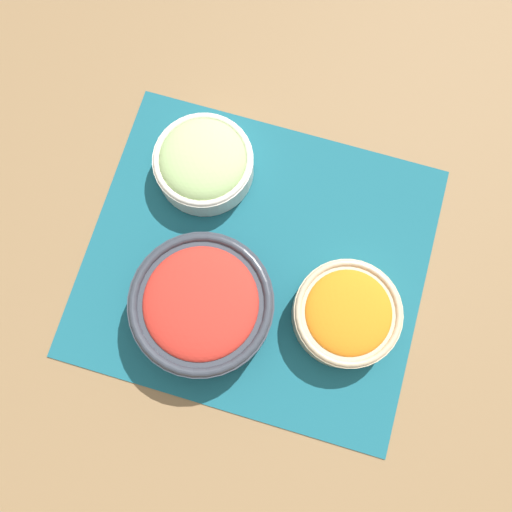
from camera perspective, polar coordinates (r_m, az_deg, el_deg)
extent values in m
plane|color=olive|center=(0.72, 0.00, -0.57)|extent=(3.00, 3.00, 0.00)
cube|color=#195B6B|center=(0.72, 0.00, -0.54)|extent=(0.48, 0.42, 0.00)
cylinder|color=#333842|center=(0.68, -6.05, -5.66)|extent=(0.19, 0.19, 0.06)
torus|color=#333842|center=(0.65, -6.34, -5.35)|extent=(0.19, 0.19, 0.01)
ellipsoid|color=red|center=(0.65, -6.34, -5.35)|extent=(0.15, 0.15, 0.03)
cylinder|color=#C6B28E|center=(0.69, 10.20, -6.55)|extent=(0.15, 0.15, 0.04)
torus|color=#C6B28E|center=(0.67, 10.54, -6.36)|extent=(0.14, 0.14, 0.01)
ellipsoid|color=orange|center=(0.67, 10.54, -6.36)|extent=(0.12, 0.12, 0.02)
cylinder|color=silver|center=(0.74, -5.93, 10.29)|extent=(0.14, 0.14, 0.04)
torus|color=silver|center=(0.72, -6.11, 10.95)|extent=(0.14, 0.14, 0.01)
ellipsoid|color=#A8CC7F|center=(0.72, -6.11, 10.95)|extent=(0.12, 0.12, 0.04)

